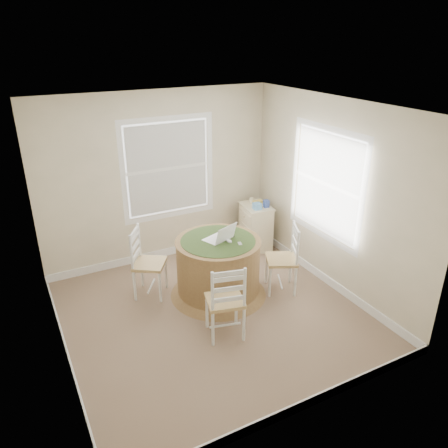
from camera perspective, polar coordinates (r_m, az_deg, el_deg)
room at (r=5.29m, az=-0.79°, el=1.30°), size 3.64×3.64×2.64m
round_table at (r=5.90m, az=-0.76°, el=-5.41°), size 1.32×1.32×0.82m
chair_left at (r=5.96m, az=-9.71°, el=-5.10°), size 0.56×0.57×0.95m
chair_near at (r=5.13m, az=0.13°, el=-9.91°), size 0.51×0.49×0.95m
chair_right at (r=6.03m, az=7.51°, el=-4.59°), size 0.54×0.55×0.95m
laptop at (r=5.73m, az=-0.57°, el=-1.76°), size 0.44×0.42×0.25m
mouse at (r=5.69m, az=0.67°, el=-2.24°), size 0.09×0.12×0.04m
phone at (r=5.64m, az=2.09°, el=-2.61°), size 0.07×0.10×0.02m
keys at (r=5.84m, az=1.04°, el=-1.58°), size 0.07×0.06×0.02m
corner_chest at (r=7.21m, az=4.14°, el=-0.36°), size 0.48×0.61×0.75m
tissue_box at (r=6.91m, az=4.35°, el=2.35°), size 0.13×0.13×0.10m
box_yellow at (r=7.11m, az=4.44°, el=2.81°), size 0.16×0.12×0.06m
box_blue at (r=7.00m, az=5.50°, el=2.67°), size 0.09×0.09×0.12m
cup_cream at (r=7.15m, az=3.63°, el=3.06°), size 0.07×0.07×0.09m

